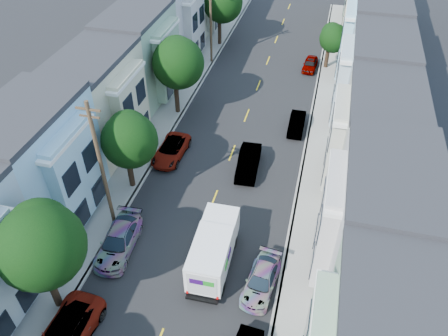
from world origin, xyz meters
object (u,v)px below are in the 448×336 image
object	(u,v)px
tree_b	(39,246)
tree_e	(222,3)
parked_left_b	(65,336)
parked_left_d	(171,150)
utility_pole_near	(102,168)
lead_sedan	(248,162)
parked_left_c	(119,241)
tree_c	(128,141)
parked_right_b	(261,280)
tree_d	(177,63)
utility_pole_far	(211,18)
parked_right_c	(297,124)
fedex_truck	(213,249)
parked_right_d	(310,64)
tree_far_r	(333,39)

from	to	relation	value
tree_b	tree_e	bearing A→B (deg)	90.00
tree_e	parked_left_b	xyz separation A→B (m)	(1.40, -39.89, -4.44)
parked_left_d	utility_pole_near	bearing A→B (deg)	-97.70
lead_sedan	parked_left_c	xyz separation A→B (m)	(-6.70, -10.23, -0.02)
tree_c	parked_left_c	xyz separation A→B (m)	(1.40, -6.06, -3.75)
parked_left_d	parked_right_b	bearing A→B (deg)	-46.27
tree_d	parked_left_b	world-z (taller)	tree_d
parked_left_c	parked_right_b	size ratio (longest dim) A/B	1.19
utility_pole_far	parked_right_c	size ratio (longest dim) A/B	2.61
tree_b	lead_sedan	size ratio (longest dim) A/B	1.71
tree_b	fedex_truck	world-z (taller)	tree_b
parked_left_d	parked_right_d	distance (m)	21.20
tree_c	lead_sedan	size ratio (longest dim) A/B	1.43
parked_right_b	parked_right_c	world-z (taller)	parked_right_c
parked_left_d	parked_right_c	xyz separation A→B (m)	(9.80, 6.59, -0.02)
utility_pole_near	parked_left_b	distance (m)	10.16
lead_sedan	parked_right_b	xyz separation A→B (m)	(3.10, -10.85, -0.14)
tree_e	parked_left_c	size ratio (longest dim) A/B	1.53
tree_c	fedex_truck	world-z (taller)	tree_c
parked_left_b	tree_far_r	bearing A→B (deg)	75.34
parked_left_d	parked_left_c	bearing A→B (deg)	-88.07
parked_left_c	parked_left_d	bearing A→B (deg)	86.00
tree_e	lead_sedan	xyz separation A→B (m)	(8.10, -22.70, -4.42)
tree_c	parked_right_c	bearing A→B (deg)	44.15
parked_right_c	parked_right_d	distance (m)	12.21
tree_c	parked_left_c	world-z (taller)	tree_c
utility_pole_near	lead_sedan	size ratio (longest dim) A/B	2.17
tree_d	parked_right_b	world-z (taller)	tree_d
utility_pole_near	fedex_truck	bearing A→B (deg)	-12.88
parked_left_c	parked_right_c	size ratio (longest dim) A/B	1.29
fedex_truck	lead_sedan	world-z (taller)	fedex_truck
parked_left_d	parked_right_c	world-z (taller)	parked_left_d
tree_b	parked_left_b	xyz separation A→B (m)	(1.40, -2.06, -4.78)
parked_left_c	parked_right_d	distance (m)	30.75
lead_sedan	parked_right_c	distance (m)	7.39
tree_d	utility_pole_near	world-z (taller)	utility_pole_near
utility_pole_near	parked_right_c	distance (m)	19.14
parked_right_d	parked_left_b	bearing A→B (deg)	-101.78
tree_c	tree_d	size ratio (longest dim) A/B	0.86
tree_far_r	parked_left_b	distance (m)	38.80
lead_sedan	parked_left_c	bearing A→B (deg)	-127.01
tree_d	parked_left_d	world-z (taller)	tree_d
tree_d	tree_far_r	world-z (taller)	tree_d
utility_pole_near	parked_left_d	distance (m)	9.50
tree_c	parked_right_d	world-z (taller)	tree_c
utility_pole_near	parked_right_b	world-z (taller)	utility_pole_near
tree_d	parked_right_d	world-z (taller)	tree_d
utility_pole_far	utility_pole_near	bearing A→B (deg)	-90.00
tree_e	fedex_truck	world-z (taller)	tree_e
tree_d	utility_pole_far	xyz separation A→B (m)	(0.00, 11.11, -0.10)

